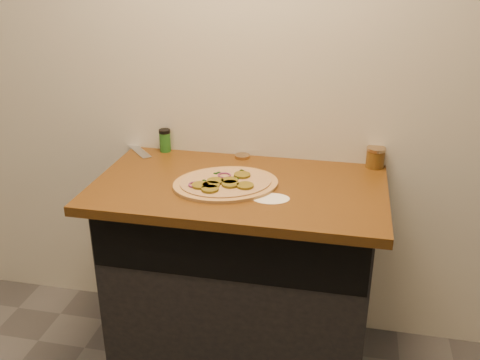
% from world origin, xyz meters
% --- Properties ---
extents(cabinet, '(1.10, 0.60, 0.86)m').
position_xyz_m(cabinet, '(0.00, 1.45, 0.43)').
color(cabinet, black).
rests_on(cabinet, ground).
extents(countertop, '(1.20, 0.70, 0.04)m').
position_xyz_m(countertop, '(0.00, 1.42, 0.88)').
color(countertop, brown).
rests_on(countertop, cabinet).
extents(pizza, '(0.56, 0.56, 0.03)m').
position_xyz_m(pizza, '(-0.05, 1.39, 0.91)').
color(pizza, tan).
rests_on(pizza, countertop).
extents(chefs_knife, '(0.25, 0.27, 0.02)m').
position_xyz_m(chefs_knife, '(-0.61, 1.76, 0.91)').
color(chefs_knife, '#B7BAC1').
rests_on(chefs_knife, countertop).
extents(mason_jar_lid, '(0.08, 0.08, 0.01)m').
position_xyz_m(mason_jar_lid, '(-0.05, 1.71, 0.91)').
color(mason_jar_lid, tan).
rests_on(mason_jar_lid, countertop).
extents(salsa_jar, '(0.08, 0.08, 0.09)m').
position_xyz_m(salsa_jar, '(0.55, 1.72, 0.95)').
color(salsa_jar, maroon).
rests_on(salsa_jar, countertop).
extents(spice_shaker, '(0.05, 0.05, 0.11)m').
position_xyz_m(spice_shaker, '(-0.42, 1.72, 0.95)').
color(spice_shaker, '#22641F').
rests_on(spice_shaker, countertop).
extents(flour_spill, '(0.17, 0.17, 0.00)m').
position_xyz_m(flour_spill, '(0.15, 1.30, 0.90)').
color(flour_spill, white).
rests_on(flour_spill, countertop).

